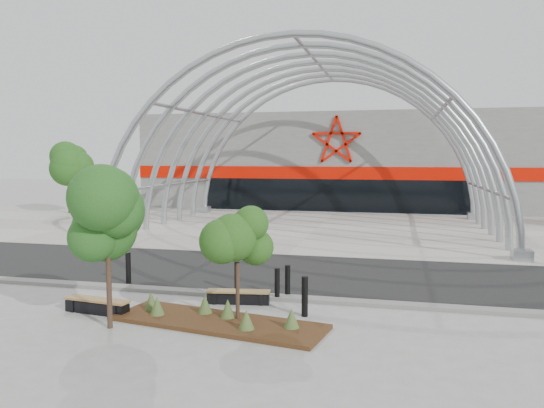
% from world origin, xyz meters
% --- Properties ---
extents(ground, '(140.00, 140.00, 0.00)m').
position_xyz_m(ground, '(0.00, 0.00, 0.00)').
color(ground, gray).
rests_on(ground, ground).
extents(road, '(140.00, 7.00, 0.02)m').
position_xyz_m(road, '(0.00, 3.50, 0.01)').
color(road, black).
rests_on(road, ground).
extents(forecourt, '(60.00, 17.00, 0.04)m').
position_xyz_m(forecourt, '(0.00, 15.50, 0.02)').
color(forecourt, '#A49D93').
rests_on(forecourt, ground).
extents(kerb, '(60.00, 0.50, 0.12)m').
position_xyz_m(kerb, '(0.00, -0.25, 0.06)').
color(kerb, slate).
rests_on(kerb, ground).
extents(arena_building, '(34.00, 15.24, 8.00)m').
position_xyz_m(arena_building, '(0.00, 33.45, 3.99)').
color(arena_building, slate).
rests_on(arena_building, ground).
extents(vault_canopy, '(20.80, 15.80, 20.36)m').
position_xyz_m(vault_canopy, '(0.00, 15.50, 0.02)').
color(vault_canopy, '#9EA3A8').
rests_on(vault_canopy, ground).
extents(planting_bed, '(6.06, 2.78, 0.62)m').
position_xyz_m(planting_bed, '(0.12, -3.00, 0.15)').
color(planting_bed, '#341E0D').
rests_on(planting_bed, ground).
extents(street_tree_0, '(1.90, 1.90, 4.32)m').
position_xyz_m(street_tree_0, '(-2.46, -3.97, 3.11)').
color(street_tree_0, black).
rests_on(street_tree_0, ground).
extents(street_tree_1, '(1.34, 1.34, 3.18)m').
position_xyz_m(street_tree_1, '(0.65, -2.74, 2.28)').
color(street_tree_1, '#332418').
rests_on(street_tree_1, ground).
extents(bench_0, '(2.06, 0.70, 0.42)m').
position_xyz_m(bench_0, '(-3.50, -2.89, 0.21)').
color(bench_0, black).
rests_on(bench_0, ground).
extents(bench_1, '(1.98, 0.70, 0.41)m').
position_xyz_m(bench_1, '(0.13, -0.99, 0.20)').
color(bench_1, black).
rests_on(bench_1, ground).
extents(bollard_0, '(0.18, 0.18, 1.12)m').
position_xyz_m(bollard_0, '(-4.36, 0.50, 0.56)').
color(bollard_0, black).
rests_on(bollard_0, ground).
extents(bollard_1, '(0.16, 0.16, 1.01)m').
position_xyz_m(bollard_1, '(-0.31, 0.32, 0.51)').
color(bollard_1, black).
rests_on(bollard_1, ground).
extents(bollard_2, '(0.16, 0.16, 1.01)m').
position_xyz_m(bollard_2, '(1.21, -0.37, 0.51)').
color(bollard_2, black).
rests_on(bollard_2, ground).
extents(bollard_3, '(0.17, 0.17, 1.05)m').
position_xyz_m(bollard_3, '(1.46, 0.01, 0.52)').
color(bollard_3, black).
rests_on(bollard_3, ground).
extents(bollard_4, '(0.18, 0.18, 1.14)m').
position_xyz_m(bollard_4, '(2.33, -1.79, 0.57)').
color(bollard_4, black).
rests_on(bollard_4, ground).
extents(bg_tree_0, '(3.00, 3.00, 6.45)m').
position_xyz_m(bg_tree_0, '(-20.00, 20.00, 4.64)').
color(bg_tree_0, black).
rests_on(bg_tree_0, ground).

